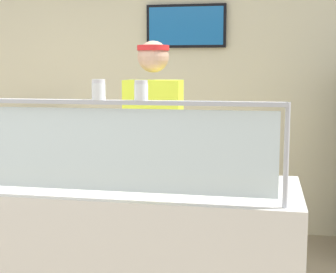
% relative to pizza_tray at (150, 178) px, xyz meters
% --- Properties ---
extents(shop_rear_unit, '(6.12, 0.13, 2.70)m').
position_rel_pizza_tray_xyz_m(shop_rear_unit, '(-0.03, 2.15, 0.39)').
color(shop_rear_unit, beige).
rests_on(shop_rear_unit, ground).
extents(serving_counter, '(1.72, 0.77, 0.95)m').
position_rel_pizza_tray_xyz_m(serving_counter, '(-0.03, -0.11, -0.49)').
color(serving_counter, silver).
rests_on(serving_counter, ground).
extents(sneeze_guard, '(1.55, 0.06, 0.48)m').
position_rel_pizza_tray_xyz_m(sneeze_guard, '(-0.03, -0.43, 0.28)').
color(sneeze_guard, '#B2B5BC').
rests_on(sneeze_guard, serving_counter).
extents(pizza_tray, '(0.41, 0.41, 0.04)m').
position_rel_pizza_tray_xyz_m(pizza_tray, '(0.00, 0.00, 0.00)').
color(pizza_tray, '#9EA0A8').
rests_on(pizza_tray, serving_counter).
extents(pizza_server, '(0.09, 0.28, 0.01)m').
position_rel_pizza_tray_xyz_m(pizza_server, '(0.04, -0.02, 0.02)').
color(pizza_server, '#ADAFB7').
rests_on(pizza_server, pizza_tray).
extents(parmesan_shaker, '(0.07, 0.07, 0.10)m').
position_rel_pizza_tray_xyz_m(parmesan_shaker, '(-0.15, -0.43, 0.51)').
color(parmesan_shaker, white).
rests_on(parmesan_shaker, sneeze_guard).
extents(pepper_flake_shaker, '(0.06, 0.06, 0.09)m').
position_rel_pizza_tray_xyz_m(pepper_flake_shaker, '(0.06, -0.43, 0.51)').
color(pepper_flake_shaker, white).
rests_on(pepper_flake_shaker, sneeze_guard).
extents(worker_figure, '(0.41, 0.50, 1.76)m').
position_rel_pizza_tray_xyz_m(worker_figure, '(-0.11, 0.61, 0.04)').
color(worker_figure, '#23232D').
rests_on(worker_figure, ground).
extents(prep_shelf, '(0.70, 0.55, 0.80)m').
position_rel_pizza_tray_xyz_m(prep_shelf, '(-1.65, 1.66, -0.56)').
color(prep_shelf, '#B7BABF').
rests_on(prep_shelf, ground).
extents(pizza_box_stack, '(0.47, 0.45, 0.31)m').
position_rel_pizza_tray_xyz_m(pizza_box_stack, '(-1.65, 1.66, -0.00)').
color(pizza_box_stack, tan).
rests_on(pizza_box_stack, prep_shelf).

